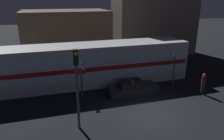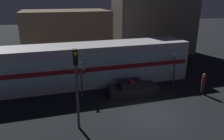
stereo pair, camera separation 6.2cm
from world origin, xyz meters
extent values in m
plane|color=black|center=(0.00, 0.00, 0.00)|extent=(120.00, 120.00, 0.00)
cube|color=silver|center=(-2.69, 7.30, 1.90)|extent=(18.32, 3.19, 3.81)
cube|color=maroon|center=(-2.69, 5.69, 1.90)|extent=(17.96, 0.03, 0.38)
cube|color=silver|center=(-2.69, 5.69, 1.22)|extent=(17.41, 0.02, 0.76)
cube|color=silver|center=(-2.69, 5.69, 2.74)|extent=(17.41, 0.02, 0.76)
cube|color=black|center=(-0.01, 3.97, 0.34)|extent=(4.34, 1.78, 0.69)
cube|color=black|center=(-0.18, 3.97, 0.91)|extent=(2.10, 1.53, 0.45)
cube|color=red|center=(-0.19, 3.72, 1.20)|extent=(0.21, 0.51, 0.12)
cube|color=blue|center=(-0.18, 4.23, 1.20)|extent=(0.21, 0.51, 0.12)
cylinder|color=#2D2833|center=(5.69, 2.11, 0.44)|extent=(0.27, 0.27, 0.89)
cylinder|color=maroon|center=(5.69, 2.11, 1.26)|extent=(0.31, 0.31, 0.74)
sphere|color=#8C664C|center=(5.69, 2.11, 1.75)|extent=(0.24, 0.24, 0.24)
cylinder|color=#4C4C51|center=(4.55, 4.89, 1.55)|extent=(0.14, 0.14, 3.09)
sphere|color=red|center=(4.31, 4.75, 2.16)|extent=(0.22, 0.22, 0.22)
sphere|color=red|center=(4.79, 4.75, 2.16)|extent=(0.22, 0.22, 0.22)
cube|color=white|center=(4.55, 4.80, 2.72)|extent=(0.58, 0.03, 0.58)
cylinder|color=#4C4C51|center=(-4.28, 4.52, 1.50)|extent=(0.14, 0.14, 3.00)
sphere|color=red|center=(-4.52, 4.38, 2.10)|extent=(0.22, 0.22, 0.22)
sphere|color=red|center=(-4.05, 4.38, 2.10)|extent=(0.22, 0.22, 0.22)
cube|color=white|center=(-4.28, 4.43, 2.64)|extent=(0.58, 0.03, 0.58)
cylinder|color=#4C4C51|center=(-5.22, 0.03, 2.11)|extent=(0.17, 0.17, 4.23)
cube|color=black|center=(-5.22, 0.03, 4.68)|extent=(0.30, 0.30, 0.90)
sphere|color=gold|center=(-5.22, -0.16, 4.93)|extent=(0.23, 0.23, 0.23)
cube|color=brown|center=(-4.27, 16.18, 3.19)|extent=(10.44, 6.59, 6.38)
cube|color=#726656|center=(8.04, 16.12, 5.45)|extent=(11.29, 4.71, 10.90)
camera|label=1|loc=(-6.71, -12.11, 7.93)|focal=35.00mm
camera|label=2|loc=(-6.65, -12.13, 7.93)|focal=35.00mm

